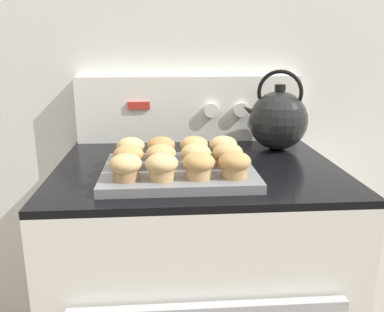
# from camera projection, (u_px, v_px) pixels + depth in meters

# --- Properties ---
(wall_back) EXTENTS (8.00, 0.05, 2.40)m
(wall_back) POSITION_uv_depth(u_px,v_px,m) (188.00, 44.00, 1.35)
(wall_back) COLOR silver
(wall_back) RESTS_ON ground_plane
(stove_range) EXTENTS (0.75, 0.65, 0.89)m
(stove_range) POSITION_uv_depth(u_px,v_px,m) (196.00, 303.00, 1.23)
(stove_range) COLOR white
(stove_range) RESTS_ON ground_plane
(control_panel) EXTENTS (0.74, 0.07, 0.22)m
(control_panel) POSITION_uv_depth(u_px,v_px,m) (190.00, 109.00, 1.36)
(control_panel) COLOR white
(control_panel) RESTS_ON stove_range
(muffin_pan) EXTENTS (0.37, 0.29, 0.02)m
(muffin_pan) POSITION_uv_depth(u_px,v_px,m) (179.00, 172.00, 1.01)
(muffin_pan) COLOR slate
(muffin_pan) RESTS_ON stove_range
(muffin_r0_c0) EXTENTS (0.07, 0.07, 0.06)m
(muffin_r0_c0) POSITION_uv_depth(u_px,v_px,m) (126.00, 167.00, 0.91)
(muffin_r0_c0) COLOR #A37A4C
(muffin_r0_c0) RESTS_ON muffin_pan
(muffin_r0_c1) EXTENTS (0.07, 0.07, 0.06)m
(muffin_r0_c1) POSITION_uv_depth(u_px,v_px,m) (162.00, 166.00, 0.91)
(muffin_r0_c1) COLOR tan
(muffin_r0_c1) RESTS_ON muffin_pan
(muffin_r0_c2) EXTENTS (0.07, 0.07, 0.06)m
(muffin_r0_c2) POSITION_uv_depth(u_px,v_px,m) (199.00, 165.00, 0.92)
(muffin_r0_c2) COLOR tan
(muffin_r0_c2) RESTS_ON muffin_pan
(muffin_r0_c3) EXTENTS (0.07, 0.07, 0.06)m
(muffin_r0_c3) POSITION_uv_depth(u_px,v_px,m) (235.00, 164.00, 0.93)
(muffin_r0_c3) COLOR tan
(muffin_r0_c3) RESTS_ON muffin_pan
(muffin_r1_c0) EXTENTS (0.07, 0.07, 0.06)m
(muffin_r1_c0) POSITION_uv_depth(u_px,v_px,m) (128.00, 157.00, 0.98)
(muffin_r1_c0) COLOR tan
(muffin_r1_c0) RESTS_ON muffin_pan
(muffin_r1_c1) EXTENTS (0.07, 0.07, 0.06)m
(muffin_r1_c1) POSITION_uv_depth(u_px,v_px,m) (161.00, 156.00, 0.99)
(muffin_r1_c1) COLOR tan
(muffin_r1_c1) RESTS_ON muffin_pan
(muffin_r1_c2) EXTENTS (0.07, 0.07, 0.06)m
(muffin_r1_c2) POSITION_uv_depth(u_px,v_px,m) (196.00, 155.00, 1.00)
(muffin_r1_c2) COLOR tan
(muffin_r1_c2) RESTS_ON muffin_pan
(muffin_r1_c3) EXTENTS (0.07, 0.07, 0.06)m
(muffin_r1_c3) POSITION_uv_depth(u_px,v_px,m) (228.00, 155.00, 1.00)
(muffin_r1_c3) COLOR #A37A4C
(muffin_r1_c3) RESTS_ON muffin_pan
(muffin_r2_c0) EXTENTS (0.07, 0.07, 0.06)m
(muffin_r2_c0) POSITION_uv_depth(u_px,v_px,m) (131.00, 148.00, 1.06)
(muffin_r2_c0) COLOR olive
(muffin_r2_c0) RESTS_ON muffin_pan
(muffin_r2_c1) EXTENTS (0.07, 0.07, 0.06)m
(muffin_r2_c1) POSITION_uv_depth(u_px,v_px,m) (161.00, 148.00, 1.07)
(muffin_r2_c1) COLOR olive
(muffin_r2_c1) RESTS_ON muffin_pan
(muffin_r2_c2) EXTENTS (0.07, 0.07, 0.06)m
(muffin_r2_c2) POSITION_uv_depth(u_px,v_px,m) (194.00, 147.00, 1.08)
(muffin_r2_c2) COLOR tan
(muffin_r2_c2) RESTS_ON muffin_pan
(muffin_r2_c3) EXTENTS (0.07, 0.07, 0.06)m
(muffin_r2_c3) POSITION_uv_depth(u_px,v_px,m) (223.00, 147.00, 1.08)
(muffin_r2_c3) COLOR tan
(muffin_r2_c3) RESTS_ON muffin_pan
(tea_kettle) EXTENTS (0.21, 0.18, 0.24)m
(tea_kettle) POSITION_uv_depth(u_px,v_px,m) (278.00, 119.00, 1.24)
(tea_kettle) COLOR black
(tea_kettle) RESTS_ON stove_range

